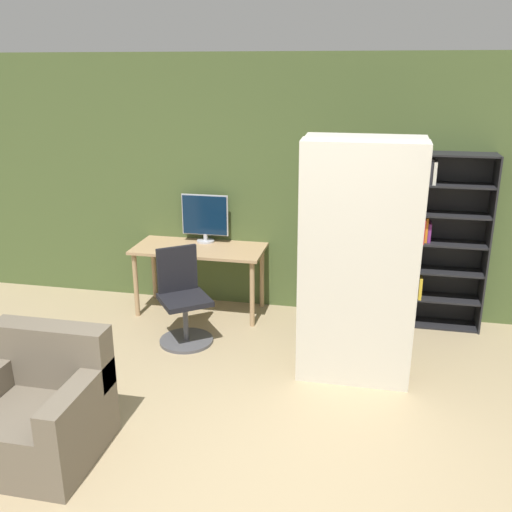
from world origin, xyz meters
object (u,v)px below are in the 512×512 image
monitor (205,217)px  bookshelf (430,241)px  office_chair (183,305)px  mattress_far (360,258)px  armchair (38,410)px  mattress_near (358,270)px

monitor → bookshelf: (2.36, -0.01, -0.12)m
office_chair → mattress_far: mattress_far is taller
monitor → armchair: monitor is taller
monitor → mattress_near: 2.19m
office_chair → bookshelf: (2.32, 0.90, 0.52)m
mattress_far → armchair: bearing=-141.8°
bookshelf → mattress_near: mattress_near is taller
monitor → mattress_far: mattress_far is taller
bookshelf → armchair: size_ratio=2.09×
monitor → armchair: (-0.39, -2.73, -0.69)m
mattress_near → bookshelf: bearing=64.0°
mattress_far → armchair: (-2.08, -1.63, -0.71)m
mattress_far → armchair: mattress_far is taller
bookshelf → armchair: bookshelf is taller
bookshelf → mattress_far: 1.29m
mattress_near → armchair: bearing=-147.2°
monitor → office_chair: 1.11m
office_chair → armchair: size_ratio=1.08×
office_chair → armchair: 1.87m
armchair → bookshelf: bearing=44.7°
monitor → bookshelf: bookshelf is taller
mattress_near → mattress_far: bearing=90.0°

